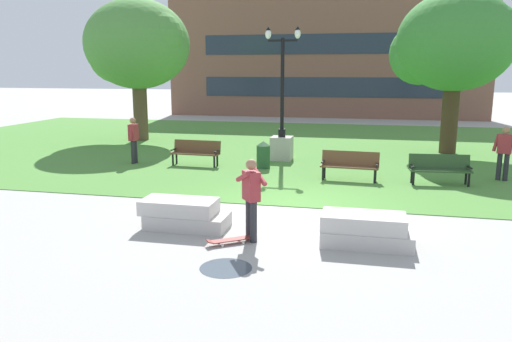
{
  "coord_description": "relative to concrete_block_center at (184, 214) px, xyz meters",
  "views": [
    {
      "loc": [
        1.78,
        -12.21,
        3.47
      ],
      "look_at": [
        -0.65,
        -1.4,
        1.2
      ],
      "focal_mm": 35.0,
      "sensor_mm": 36.0,
      "label": 1
    }
  ],
  "objects": [
    {
      "name": "person_bystander_far_lawn",
      "position": [
        -4.53,
        6.81,
        0.68
      ],
      "size": [
        0.24,
        0.62,
        1.71
      ],
      "color": "#28282D",
      "rests_on": "grass_lawn"
    },
    {
      "name": "person_bystander_near_lawn",
      "position": [
        8.1,
        6.67,
        0.68
      ],
      "size": [
        0.71,
        0.36,
        1.71
      ],
      "color": "#28282D",
      "rests_on": "grass_lawn"
    },
    {
      "name": "concrete_block_center",
      "position": [
        0.0,
        0.0,
        0.0
      ],
      "size": [
        1.92,
        0.9,
        0.64
      ],
      "color": "#BCB7B2",
      "rests_on": "ground"
    },
    {
      "name": "building_facade_distant",
      "position": [
        0.55,
        26.67,
        4.83
      ],
      "size": [
        22.93,
        1.03,
        10.3
      ],
      "color": "brown",
      "rests_on": "ground"
    },
    {
      "name": "tree_near_right",
      "position": [
        7.14,
        11.85,
        4.17
      ],
      "size": [
        4.89,
        4.65,
        6.51
      ],
      "color": "#42301E",
      "rests_on": "grass_lawn"
    },
    {
      "name": "skateboard",
      "position": [
        1.31,
        -0.79,
        -0.22
      ],
      "size": [
        0.95,
        0.76,
        0.14
      ],
      "color": "maroon",
      "rests_on": "ground"
    },
    {
      "name": "lamp_post_left",
      "position": [
        0.7,
        8.74,
        0.73
      ],
      "size": [
        1.32,
        0.8,
        4.98
      ],
      "color": "#ADA89E",
      "rests_on": "grass_lawn"
    },
    {
      "name": "tree_near_left",
      "position": [
        -7.1,
        12.71,
        4.26
      ],
      "size": [
        5.24,
        4.99,
        6.74
      ],
      "color": "brown",
      "rests_on": "grass_lawn"
    },
    {
      "name": "ground_plane",
      "position": [
        2.12,
        2.17,
        -0.31
      ],
      "size": [
        140.0,
        140.0,
        0.0
      ],
      "primitive_type": "plane",
      "color": "#A3A09B"
    },
    {
      "name": "grass_lawn",
      "position": [
        2.12,
        12.17,
        -0.3
      ],
      "size": [
        40.0,
        20.0,
        0.02
      ],
      "primitive_type": "cube",
      "color": "#4C8438",
      "rests_on": "ground"
    },
    {
      "name": "person_skateboarder",
      "position": [
        1.66,
        -0.52,
        0.67
      ],
      "size": [
        0.73,
        0.59,
        1.71
      ],
      "color": "#28282D",
      "rests_on": "ground"
    },
    {
      "name": "puddle",
      "position": [
        1.55,
        -2.03,
        -0.3
      ],
      "size": [
        0.94,
        0.94,
        0.01
      ],
      "primitive_type": "cylinder",
      "color": "#47515B",
      "rests_on": "ground"
    },
    {
      "name": "concrete_block_left",
      "position": [
        3.95,
        -0.26,
        0.0
      ],
      "size": [
        1.81,
        0.9,
        0.64
      ],
      "color": "#BCB7B2",
      "rests_on": "ground"
    },
    {
      "name": "park_bench_far_right",
      "position": [
        6.1,
        5.69,
        0.23
      ],
      "size": [
        1.84,
        0.68,
        0.9
      ],
      "color": "#284723",
      "rests_on": "grass_lawn"
    },
    {
      "name": "trash_bin",
      "position": [
        0.34,
        6.98,
        0.2
      ],
      "size": [
        0.49,
        0.49,
        0.96
      ],
      "color": "#234C28",
      "rests_on": "grass_lawn"
    },
    {
      "name": "park_bench_near_right",
      "position": [
        3.4,
        5.68,
        0.23
      ],
      "size": [
        1.83,
        0.65,
        0.9
      ],
      "color": "brown",
      "rests_on": "grass_lawn"
    },
    {
      "name": "park_bench_near_left",
      "position": [
        -2.17,
        6.96,
        0.23
      ],
      "size": [
        1.82,
        0.61,
        0.9
      ],
      "color": "brown",
      "rests_on": "grass_lawn"
    }
  ]
}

